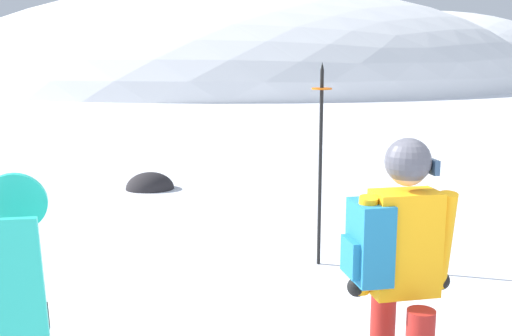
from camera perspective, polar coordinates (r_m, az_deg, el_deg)
ridge_peak_main at (r=43.41m, az=-1.72°, el=7.88°), size 39.05×35.15×12.81m
ridge_peak_far at (r=66.39m, az=15.17°, el=8.51°), size 29.44×26.50×12.10m
snowboarder_main at (r=3.57m, az=12.84°, el=-10.05°), size 0.64×1.84×1.71m
piste_marker_near at (r=6.23m, az=5.95°, el=1.47°), size 0.20×0.20×2.06m
rock_dark at (r=10.03m, az=-9.71°, el=-1.90°), size 0.77×0.65×0.54m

